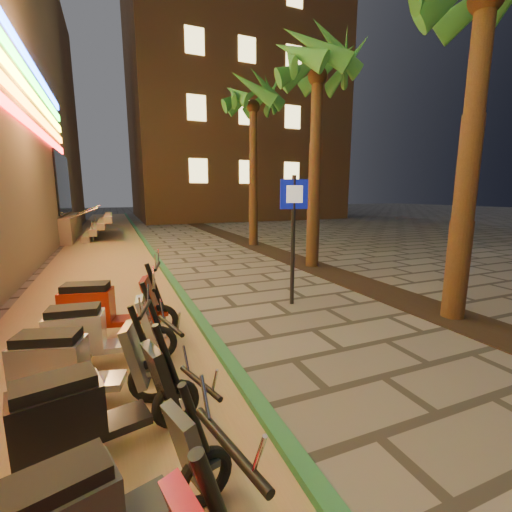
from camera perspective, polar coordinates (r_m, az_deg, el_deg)
name	(u,v)px	position (r m, az deg, el deg)	size (l,w,h in m)	color
ground	(377,436)	(3.94, 19.53, -26.38)	(120.00, 120.00, 0.00)	#474442
parking_strip	(104,264)	(12.49, -23.96, -1.18)	(3.40, 60.00, 0.01)	#8C7251
green_curb	(157,259)	(12.55, -16.21, -0.44)	(0.18, 60.00, 0.10)	#225A37
planting_strip	(351,280)	(9.60, 15.60, -3.91)	(1.20, 40.00, 0.02)	black
apartment_block	(227,88)	(37.47, -4.85, 26.14)	(18.00, 16.06, 25.00)	brown
palm_c	(318,75)	(11.47, 10.23, 27.53)	(2.97, 3.02, 6.91)	#472D19
palm_d	(253,107)	(15.84, -0.48, 23.64)	(2.97, 3.02, 7.16)	#472D19
pedestrian_sign	(293,222)	(7.06, 6.26, 5.58)	(0.59, 0.12, 2.68)	black
scooter_5	(102,506)	(2.73, -24.28, -33.72)	(1.49, 0.78, 1.06)	black
scooter_6	(91,410)	(3.52, -25.80, -22.07)	(1.60, 0.75, 1.13)	black
scooter_7	(75,366)	(4.31, -27.88, -15.86)	(1.63, 0.81, 1.15)	black
scooter_8	(97,333)	(5.09, -25.02, -11.55)	(1.64, 0.63, 1.15)	black
scooter_9	(106,308)	(5.93, -23.74, -7.98)	(1.77, 0.81, 1.24)	black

